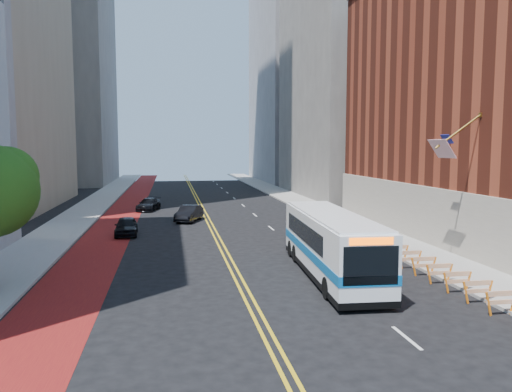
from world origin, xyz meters
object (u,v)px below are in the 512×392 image
object	(u,v)px
transit_bus	(330,243)
car_c	(149,204)
car_a	(126,226)
car_b	(189,213)

from	to	relation	value
transit_bus	car_c	size ratio (longest dim) A/B	2.77
car_a	car_c	distance (m)	14.70
car_a	car_c	xyz separation A→B (m)	(1.07, 14.66, -0.06)
car_a	transit_bus	bearing A→B (deg)	-52.68
transit_bus	car_b	size ratio (longest dim) A/B	2.82
car_a	car_b	world-z (taller)	car_b
car_c	transit_bus	bearing A→B (deg)	-56.21
transit_bus	car_b	xyz separation A→B (m)	(-6.55, 20.35, -1.01)
car_a	car_b	distance (m)	8.03
transit_bus	car_c	bearing A→B (deg)	113.19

